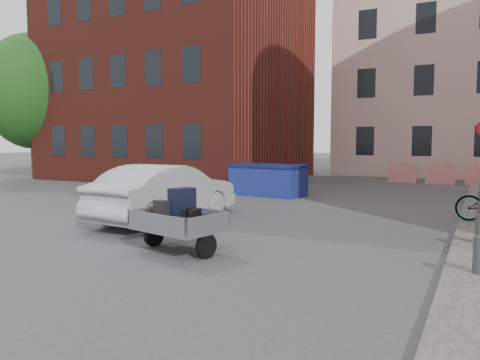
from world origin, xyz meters
The scene contains 8 objects.
ground centered at (0.00, 0.00, 0.00)m, with size 120.00×120.00×0.00m, color #38383A.
building_brick centered at (-9.00, 13.00, 7.00)m, with size 12.00×10.00×14.00m, color #591E16.
far_building centered at (-20.00, 22.00, 4.00)m, with size 6.00×6.00×8.00m, color maroon.
tree centered at (-16.00, 9.00, 5.17)m, with size 5.28×5.28×8.30m.
barriers centered at (4.20, 15.00, 0.50)m, with size 4.70×0.18×1.00m.
trailer centered at (1.00, -1.58, 0.61)m, with size 1.81×1.94×1.20m.
dumpster centered at (-1.15, 7.28, 0.58)m, with size 2.90×1.70×1.16m.
silver_car centered at (-1.20, 1.01, 0.73)m, with size 1.54×4.43×1.46m, color #A6A9AD.
Camera 1 is at (5.99, -8.63, 2.10)m, focal length 35.00 mm.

